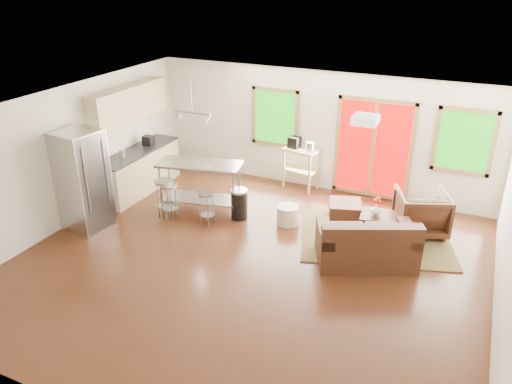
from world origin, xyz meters
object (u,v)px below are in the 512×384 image
at_px(loveseat, 367,245).
at_px(ottoman, 345,212).
at_px(rug, 375,237).
at_px(island, 200,178).
at_px(armchair, 421,210).
at_px(kitchen_cart, 301,154).
at_px(coffee_table, 387,218).
at_px(refrigerator, 83,180).

distance_m(loveseat, ottoman, 1.49).
bearing_deg(rug, island, -173.68).
height_order(armchair, ottoman, armchair).
bearing_deg(kitchen_cart, coffee_table, -31.34).
relative_size(rug, armchair, 2.90).
bearing_deg(ottoman, coffee_table, -12.28).
xyz_separation_m(loveseat, kitchen_cart, (-2.08, 2.45, 0.45)).
bearing_deg(coffee_table, ottoman, 167.72).
distance_m(ottoman, kitchen_cart, 1.88).
distance_m(armchair, island, 4.25).
bearing_deg(island, rug, 6.32).
bearing_deg(armchair, loveseat, 43.49).
xyz_separation_m(ottoman, island, (-2.76, -0.77, 0.51)).
bearing_deg(ottoman, kitchen_cart, 139.61).
distance_m(coffee_table, island, 3.67).
xyz_separation_m(loveseat, ottoman, (-0.72, 1.30, -0.14)).
bearing_deg(rug, armchair, 38.60).
relative_size(island, kitchen_cart, 1.51).
relative_size(ottoman, island, 0.35).
relative_size(loveseat, kitchen_cart, 1.58).
bearing_deg(ottoman, rug, -29.32).
bearing_deg(island, refrigerator, -137.72).
relative_size(coffee_table, island, 0.58).
relative_size(loveseat, ottoman, 3.03).
relative_size(rug, kitchen_cart, 2.29).
bearing_deg(armchair, island, -9.58).
relative_size(armchair, refrigerator, 0.48).
height_order(loveseat, kitchen_cart, kitchen_cart).
distance_m(rug, coffee_table, 0.40).
relative_size(armchair, island, 0.52).
xyz_separation_m(ottoman, refrigerator, (-4.38, -2.24, 0.75)).
relative_size(armchair, ottoman, 1.51).
relative_size(armchair, kitchen_cart, 0.79).
bearing_deg(coffee_table, rug, -125.62).
bearing_deg(kitchen_cart, island, -126.11).
xyz_separation_m(coffee_table, refrigerator, (-5.22, -2.05, 0.62)).
xyz_separation_m(armchair, refrigerator, (-5.75, -2.40, 0.49)).
xyz_separation_m(armchair, island, (-4.14, -0.93, 0.26)).
xyz_separation_m(rug, loveseat, (0.03, -0.91, 0.32)).
height_order(coffee_table, armchair, armchair).
bearing_deg(kitchen_cart, ottoman, -40.39).
distance_m(armchair, ottoman, 1.41).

